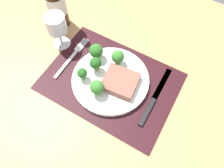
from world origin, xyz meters
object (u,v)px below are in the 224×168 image
plate (110,80)px  wine_glass (56,26)px  fork (72,57)px  knife (153,100)px  wine_bottle (55,0)px  steak (120,82)px

plate → wine_glass: wine_glass is taller
fork → wine_glass: size_ratio=1.48×
knife → wine_bottle: wine_bottle is taller
steak → wine_bottle: size_ratio=0.35×
wine_glass → fork: bearing=-26.5°
plate → wine_bottle: wine_bottle is taller
plate → fork: (-16.53, 1.42, -0.55)cm
steak → wine_glass: 28.17cm
wine_bottle → wine_glass: 10.35cm
steak → knife: 11.90cm
steak → fork: steak is taller
wine_bottle → steak: bearing=-21.4°
steak → wine_bottle: (-33.29, 13.01, 7.70)cm
plate → wine_bottle: 33.80cm
plate → knife: 15.27cm
steak → wine_glass: wine_glass is taller
wine_bottle → wine_glass: size_ratio=2.34×
steak → knife: bearing=2.8°
plate → wine_bottle: bearing=156.4°
plate → fork: plate is taller
steak → wine_bottle: wine_bottle is taller
fork → wine_bottle: size_ratio=0.63×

